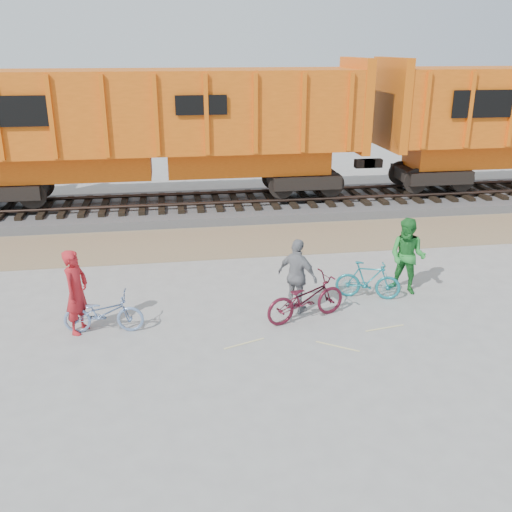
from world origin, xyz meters
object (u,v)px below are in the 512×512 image
object	(u,v)px
bicycle_maroon	(306,298)
person_solo	(76,292)
person_man	(407,256)
bicycle_teal	(368,280)
bicycle_blue	(103,313)
hopper_car_center	(157,127)
person_woman	(297,276)

from	to	relation	value
bicycle_maroon	person_solo	xyz separation A→B (m)	(-4.73, 0.17, 0.40)
person_solo	person_man	distance (m)	7.47
bicycle_teal	bicycle_blue	bearing A→B (deg)	116.75
bicycle_teal	bicycle_maroon	size ratio (longest dim) A/B	0.80
person_man	person_solo	bearing A→B (deg)	-131.83
bicycle_maroon	hopper_car_center	bearing A→B (deg)	0.66
person_man	person_woman	bearing A→B (deg)	-125.52
bicycle_maroon	person_solo	bearing A→B (deg)	69.70
bicycle_teal	person_woman	distance (m)	1.89
bicycle_teal	bicycle_maroon	xyz separation A→B (m)	(-1.69, -0.84, 0.04)
hopper_car_center	person_woman	world-z (taller)	hopper_car_center
bicycle_teal	bicycle_maroon	world-z (taller)	bicycle_maroon
bicycle_maroon	person_solo	distance (m)	4.75
person_solo	person_woman	xyz separation A→B (m)	(4.63, 0.23, -0.05)
bicycle_blue	person_man	world-z (taller)	person_man
bicycle_teal	person_woman	size ratio (longest dim) A/B	0.89
bicycle_blue	person_solo	bearing A→B (deg)	83.76
bicycle_teal	bicycle_maroon	distance (m)	1.89
bicycle_teal	person_woman	world-z (taller)	person_woman
bicycle_teal	hopper_car_center	bearing A→B (deg)	49.75
bicycle_maroon	person_solo	size ratio (longest dim) A/B	1.05
bicycle_blue	person_man	distance (m)	7.01
hopper_car_center	bicycle_maroon	bearing A→B (deg)	-71.14
bicycle_blue	bicycle_teal	distance (m)	5.97
bicycle_maroon	person_woman	world-z (taller)	person_woman
hopper_car_center	person_solo	xyz separation A→B (m)	(-1.68, -8.74, -2.12)
hopper_car_center	bicycle_blue	xyz separation A→B (m)	(-1.18, -8.84, -2.58)
person_man	person_woman	size ratio (longest dim) A/B	1.08
person_solo	person_woman	size ratio (longest dim) A/B	1.06
person_man	bicycle_blue	bearing A→B (deg)	-130.54
bicycle_teal	person_man	world-z (taller)	person_man
hopper_car_center	bicycle_maroon	size ratio (longest dim) A/B	7.48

